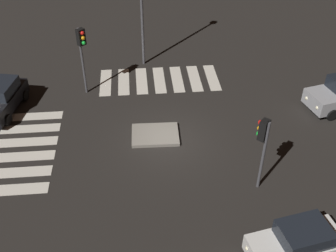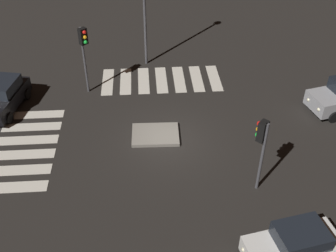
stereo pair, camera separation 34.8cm
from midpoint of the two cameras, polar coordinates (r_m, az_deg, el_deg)
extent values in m
plane|color=black|center=(21.84, 0.46, -2.08)|extent=(80.00, 80.00, 0.00)
cube|color=gray|center=(22.12, -1.30, -1.20)|extent=(2.55, 1.94, 0.18)
cube|color=silver|center=(17.13, 17.35, -15.82)|extent=(3.91, 2.25, 0.75)
cube|color=black|center=(16.71, 18.47, -14.18)|extent=(2.12, 1.77, 0.61)
cylinder|color=black|center=(17.33, 12.50, -15.61)|extent=(0.62, 0.32, 0.59)
cylinder|color=black|center=(18.26, 19.14, -13.63)|extent=(0.62, 0.32, 0.59)
sphere|color=#F2EABF|center=(16.67, 11.04, -16.37)|extent=(0.20, 0.20, 0.20)
cylinder|color=black|center=(24.81, 22.25, 1.19)|extent=(0.73, 0.41, 0.69)
cylinder|color=black|center=(25.93, 19.98, 3.45)|extent=(0.73, 0.41, 0.69)
sphere|color=#F2EABF|center=(24.39, 20.51, 2.15)|extent=(0.23, 0.23, 0.23)
sphere|color=#F2EABF|center=(25.04, 19.23, 3.44)|extent=(0.23, 0.23, 0.23)
cube|color=black|center=(25.54, -21.41, 3.45)|extent=(2.47, 4.22, 0.81)
cube|color=black|center=(25.35, -21.56, 5.12)|extent=(1.92, 2.30, 0.66)
cylinder|color=black|center=(24.49, -20.69, 1.03)|extent=(0.36, 0.67, 0.64)
cylinder|color=black|center=(26.26, -18.52, 4.19)|extent=(0.36, 0.67, 0.64)
cylinder|color=black|center=(27.00, -21.72, 4.37)|extent=(0.36, 0.67, 0.64)
cylinder|color=#47474C|center=(18.55, 13.35, -4.27)|extent=(0.14, 0.14, 3.72)
cube|color=black|center=(17.74, 13.47, -0.71)|extent=(0.54, 0.54, 0.96)
sphere|color=red|center=(17.62, 13.05, 0.31)|extent=(0.22, 0.22, 0.22)
sphere|color=orange|center=(17.80, 12.91, -0.45)|extent=(0.22, 0.22, 0.22)
sphere|color=green|center=(17.98, 12.78, -1.21)|extent=(0.22, 0.22, 0.22)
cylinder|color=#47474C|center=(25.15, -11.04, 8.80)|extent=(0.14, 0.14, 4.23)
cube|color=black|center=(24.28, -11.24, 12.05)|extent=(0.54, 0.53, 0.96)
sphere|color=red|center=(24.01, -11.04, 12.56)|extent=(0.22, 0.22, 0.22)
sphere|color=orange|center=(24.13, -10.96, 11.92)|extent=(0.22, 0.22, 0.22)
sphere|color=green|center=(24.26, -10.88, 11.28)|extent=(0.22, 0.22, 0.22)
cylinder|color=#47474C|center=(27.09, -2.90, 16.46)|extent=(0.18, 0.18, 8.41)
cube|color=silver|center=(27.29, 6.75, 6.60)|extent=(0.70, 3.20, 0.02)
cube|color=silver|center=(27.11, 4.34, 6.54)|extent=(0.70, 3.20, 0.02)
cube|color=silver|center=(26.98, 1.90, 6.46)|extent=(0.70, 3.20, 0.02)
cube|color=silver|center=(26.90, -0.55, 6.38)|extent=(0.70, 3.20, 0.02)
cube|color=silver|center=(26.87, -3.01, 6.28)|extent=(0.70, 3.20, 0.02)
cube|color=silver|center=(26.88, -5.48, 6.18)|extent=(0.70, 3.20, 0.02)
cube|color=silver|center=(26.95, -7.93, 6.06)|extent=(0.70, 3.20, 0.02)
cube|color=silver|center=(24.83, -17.40, 1.49)|extent=(3.20, 0.70, 0.02)
cube|color=silver|center=(23.93, -17.87, -0.12)|extent=(3.20, 0.70, 0.02)
cube|color=silver|center=(23.05, -18.38, -1.86)|extent=(3.20, 0.70, 0.02)
cube|color=silver|center=(22.20, -18.93, -3.74)|extent=(3.20, 0.70, 0.02)
cube|color=silver|center=(21.37, -19.52, -5.77)|extent=(3.20, 0.70, 0.02)
cube|color=silver|center=(20.58, -20.16, -7.95)|extent=(3.20, 0.70, 0.02)
camera|label=1|loc=(0.17, -89.53, 0.36)|focal=44.20mm
camera|label=2|loc=(0.17, 90.47, -0.36)|focal=44.20mm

